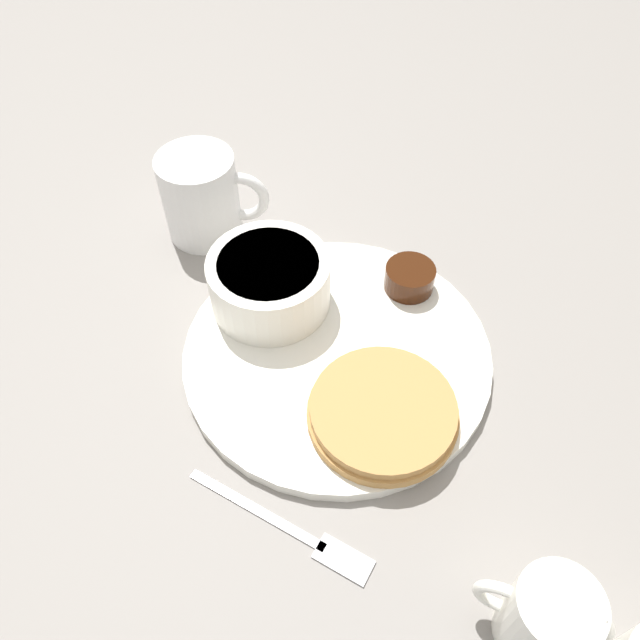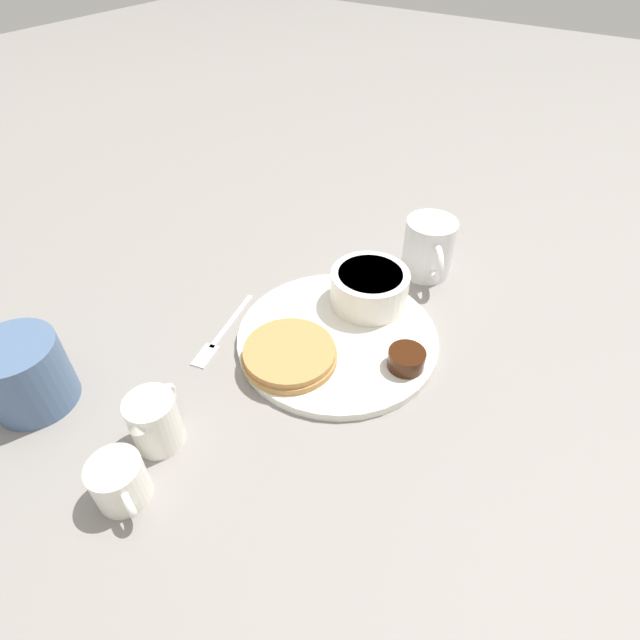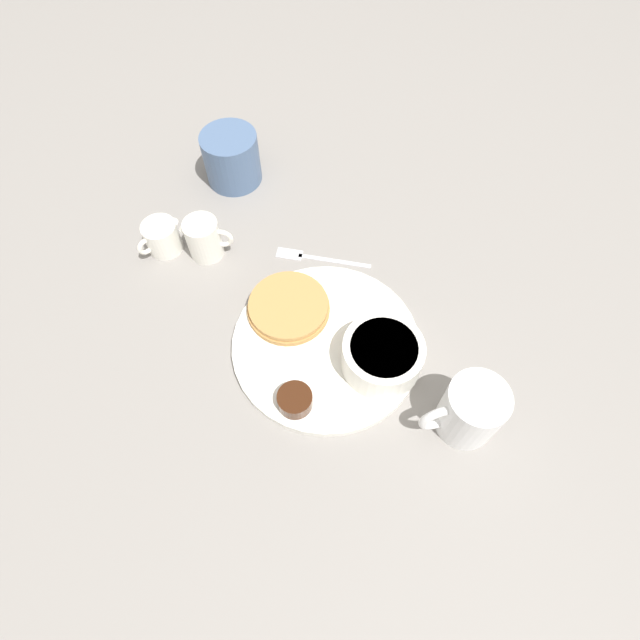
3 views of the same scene
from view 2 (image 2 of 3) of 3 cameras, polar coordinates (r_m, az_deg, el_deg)
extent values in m
plane|color=gray|center=(0.68, 1.99, -2.39)|extent=(4.00, 4.00, 0.00)
cylinder|color=white|center=(0.68, 2.00, -2.03)|extent=(0.27, 0.27, 0.01)
cylinder|color=#B78447|center=(0.64, -3.50, -4.18)|extent=(0.12, 0.12, 0.01)
cylinder|color=#B78447|center=(0.63, -3.53, -3.62)|extent=(0.12, 0.12, 0.01)
cylinder|color=white|center=(0.71, 5.86, 3.59)|extent=(0.11, 0.11, 0.05)
cylinder|color=white|center=(0.69, 5.99, 4.99)|extent=(0.09, 0.09, 0.01)
cylinder|color=#38190A|center=(0.63, 9.69, -4.62)|extent=(0.05, 0.05, 0.02)
cylinder|color=white|center=(0.72, 7.60, 2.91)|extent=(0.05, 0.05, 0.02)
sphere|color=white|center=(0.71, 7.72, 3.92)|extent=(0.03, 0.03, 0.03)
cylinder|color=white|center=(0.79, 12.28, 8.12)|extent=(0.08, 0.08, 0.09)
torus|color=white|center=(0.76, 13.04, 6.49)|extent=(0.04, 0.05, 0.06)
cylinder|color=white|center=(0.58, -18.36, -11.00)|extent=(0.05, 0.05, 0.07)
torus|color=white|center=(0.59, -17.13, -8.68)|extent=(0.02, 0.04, 0.04)
cone|color=white|center=(0.54, -20.19, -11.11)|extent=(0.02, 0.02, 0.01)
cylinder|color=white|center=(0.56, -21.96, -16.73)|extent=(0.05, 0.05, 0.05)
torus|color=white|center=(0.54, -21.06, -18.92)|extent=(0.03, 0.02, 0.03)
cone|color=white|center=(0.55, -23.32, -13.59)|extent=(0.02, 0.02, 0.01)
cube|color=silver|center=(0.72, -10.04, 0.02)|extent=(0.03, 0.12, 0.00)
cube|color=silver|center=(0.67, -13.00, -3.94)|extent=(0.03, 0.05, 0.00)
cylinder|color=slate|center=(0.67, -30.65, -5.37)|extent=(0.10, 0.10, 0.09)
camera|label=1|loc=(0.54, -40.59, 31.62)|focal=35.00mm
camera|label=3|loc=(0.57, 60.41, 44.80)|focal=28.00mm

